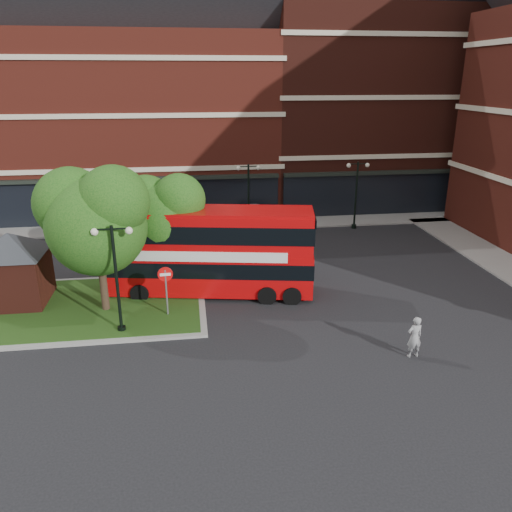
{
  "coord_description": "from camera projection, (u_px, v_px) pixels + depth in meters",
  "views": [
    {
      "loc": [
        -2.25,
        -20.29,
        10.84
      ],
      "look_at": [
        1.08,
        3.9,
        2.0
      ],
      "focal_mm": 35.0,
      "sensor_mm": 36.0,
      "label": 1
    }
  ],
  "objects": [
    {
      "name": "no_entry_sign",
      "position": [
        166.0,
        282.0,
        23.21
      ],
      "size": [
        0.7,
        0.09,
        2.54
      ],
      "rotation": [
        0.0,
        0.0,
        0.05
      ],
      "color": "slate",
      "rests_on": "ground"
    },
    {
      "name": "kiosk",
      "position": [
        12.0,
        261.0,
        24.4
      ],
      "size": [
        6.51,
        6.51,
        3.6
      ],
      "color": "#471911",
      "rests_on": "traffic_island"
    },
    {
      "name": "tree_island_west",
      "position": [
        94.0,
        216.0,
        22.8
      ],
      "size": [
        5.4,
        4.71,
        7.21
      ],
      "color": "#2D2116",
      "rests_on": "ground"
    },
    {
      "name": "terrace_far_right",
      "position": [
        369.0,
        110.0,
        44.31
      ],
      "size": [
        18.0,
        12.0,
        16.0
      ],
      "primitive_type": "cube",
      "color": "#471911",
      "rests_on": "ground"
    },
    {
      "name": "car_white",
      "position": [
        259.0,
        216.0,
        37.9
      ],
      "size": [
        4.82,
        1.88,
        1.56
      ],
      "primitive_type": "imported",
      "rotation": [
        0.0,
        0.0,
        1.52
      ],
      "color": "white",
      "rests_on": "ground"
    },
    {
      "name": "woman",
      "position": [
        415.0,
        337.0,
        20.15
      ],
      "size": [
        0.71,
        0.51,
        1.8
      ],
      "primitive_type": "imported",
      "rotation": [
        0.0,
        0.0,
        3.27
      ],
      "color": "gray",
      "rests_on": "ground"
    },
    {
      "name": "car_silver",
      "position": [
        205.0,
        218.0,
        37.37
      ],
      "size": [
        4.83,
        2.44,
        1.58
      ],
      "primitive_type": "imported",
      "rotation": [
        0.0,
        0.0,
        1.7
      ],
      "color": "#B6BABE",
      "rests_on": "ground"
    },
    {
      "name": "lamp_far_right",
      "position": [
        356.0,
        191.0,
        36.71
      ],
      "size": [
        1.72,
        0.36,
        5.0
      ],
      "color": "black",
      "rests_on": "ground"
    },
    {
      "name": "terrace_far_left",
      "position": [
        116.0,
        124.0,
        41.82
      ],
      "size": [
        26.0,
        12.0,
        14.0
      ],
      "primitive_type": "cube",
      "color": "maroon",
      "rests_on": "ground"
    },
    {
      "name": "ground",
      "position": [
        244.0,
        327.0,
        22.88
      ],
      "size": [
        120.0,
        120.0,
        0.0
      ],
      "primitive_type": "plane",
      "color": "black",
      "rests_on": "ground"
    },
    {
      "name": "lamp_island",
      "position": [
        116.0,
        274.0,
        21.4
      ],
      "size": [
        1.72,
        0.36,
        5.0
      ],
      "color": "black",
      "rests_on": "ground"
    },
    {
      "name": "traffic_island",
      "position": [
        77.0,
        307.0,
        24.62
      ],
      "size": [
        12.6,
        7.6,
        0.15
      ],
      "color": "gray",
      "rests_on": "ground"
    },
    {
      "name": "tree_island_east",
      "position": [
        164.0,
        212.0,
        25.69
      ],
      "size": [
        4.46,
        3.9,
        6.29
      ],
      "color": "#2D2116",
      "rests_on": "ground"
    },
    {
      "name": "pavement_far",
      "position": [
        220.0,
        225.0,
        38.23
      ],
      "size": [
        44.0,
        3.0,
        0.12
      ],
      "primitive_type": "cube",
      "color": "slate",
      "rests_on": "ground"
    },
    {
      "name": "lamp_far_left",
      "position": [
        249.0,
        195.0,
        35.68
      ],
      "size": [
        1.72,
        0.36,
        5.0
      ],
      "color": "black",
      "rests_on": "ground"
    },
    {
      "name": "bus",
      "position": [
        211.0,
        246.0,
        25.55
      ],
      "size": [
        10.71,
        4.21,
        3.99
      ],
      "rotation": [
        0.0,
        0.0,
        -0.18
      ],
      "color": "#B60709",
      "rests_on": "ground"
    }
  ]
}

